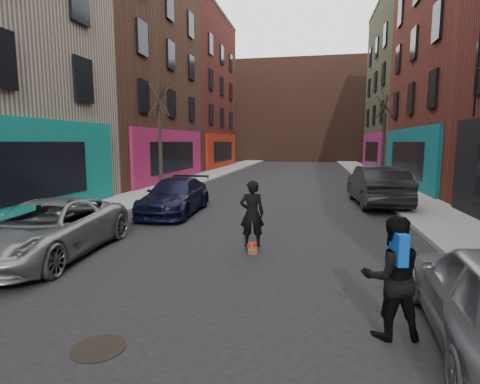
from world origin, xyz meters
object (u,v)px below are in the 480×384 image
at_px(skateboarder, 252,214).
at_px(pedestrian, 392,277).
at_px(parked_left_far, 47,229).
at_px(tree_left_far, 160,129).
at_px(manhole, 99,348).
at_px(tree_right_far, 384,128).
at_px(skateboard, 252,248).
at_px(parked_right_end, 377,185).
at_px(parked_left_end, 175,196).

xyz_separation_m(skateboarder, pedestrian, (2.56, -3.76, -0.07)).
bearing_deg(parked_left_far, pedestrian, -22.67).
xyz_separation_m(tree_left_far, manhole, (5.40, -14.88, -3.37)).
height_order(tree_right_far, skateboard, tree_right_far).
distance_m(tree_left_far, skateboarder, 12.29).
distance_m(tree_left_far, tree_right_far, 13.78).
bearing_deg(parked_right_end, manhole, 63.25).
relative_size(parked_right_end, skateboarder, 3.07).
xyz_separation_m(tree_right_far, manhole, (-7.00, -20.88, -3.52)).
height_order(parked_left_end, skateboard, parked_left_end).
distance_m(skateboard, manhole, 5.00).
xyz_separation_m(parked_left_far, manhole, (3.40, -3.39, -0.66)).
distance_m(parked_left_far, manhole, 4.85).
distance_m(tree_right_far, skateboarder, 17.24).
bearing_deg(tree_left_far, parked_left_end, -62.57).
relative_size(tree_right_far, parked_left_far, 1.42).
relative_size(skateboard, manhole, 1.14).
bearing_deg(skateboarder, tree_left_far, -68.90).
xyz_separation_m(parked_right_end, manhole, (-5.40, -12.58, -0.84)).
xyz_separation_m(parked_right_end, pedestrian, (-1.60, -11.50, 0.02)).
bearing_deg(parked_left_end, manhole, -77.69).
bearing_deg(manhole, parked_left_end, 104.77).
distance_m(parked_left_far, skateboarder, 4.87).
bearing_deg(tree_right_far, tree_left_far, -154.18).
xyz_separation_m(parked_right_end, skateboarder, (-4.16, -7.74, 0.09)).
xyz_separation_m(tree_right_far, parked_left_far, (-10.40, -17.49, -2.87)).
distance_m(tree_right_far, skateboard, 17.39).
bearing_deg(tree_left_far, parked_left_far, -80.13).
xyz_separation_m(parked_left_far, pedestrian, (7.20, -2.31, 0.20)).
relative_size(parked_right_end, pedestrian, 2.99).
relative_size(parked_left_far, skateboard, 5.98).
bearing_deg(skateboard, pedestrian, -68.20).
distance_m(parked_right_end, skateboarder, 8.78).
bearing_deg(manhole, pedestrian, 15.89).
relative_size(parked_left_far, parked_left_end, 1.05).
bearing_deg(tree_left_far, skateboarder, -56.50).
height_order(parked_left_far, pedestrian, pedestrian).
height_order(parked_left_far, manhole, parked_left_far).
bearing_deg(skateboard, skateboarder, 0.00).
height_order(parked_left_far, parked_left_end, parked_left_far).
xyz_separation_m(tree_right_far, pedestrian, (-3.20, -19.80, -2.67)).
height_order(parked_right_end, skateboard, parked_right_end).
xyz_separation_m(parked_left_end, skateboard, (3.64, -4.26, -0.61)).
bearing_deg(parked_left_end, pedestrian, -54.76).
xyz_separation_m(tree_left_far, parked_right_end, (10.80, -2.30, -2.54)).
xyz_separation_m(parked_left_end, manhole, (2.40, -9.10, -0.65)).
distance_m(tree_right_far, parked_right_end, 8.87).
relative_size(pedestrian, manhole, 2.44).
xyz_separation_m(parked_left_end, parked_right_end, (7.80, 3.47, 0.18)).
xyz_separation_m(parked_right_end, skateboard, (-4.16, -7.74, -0.79)).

